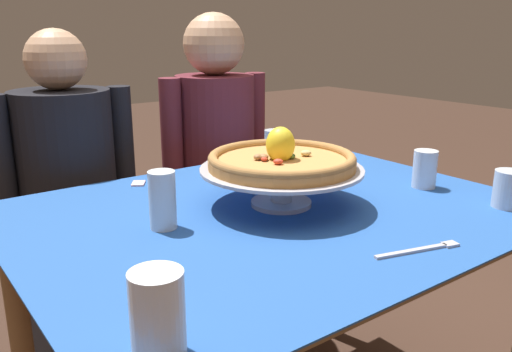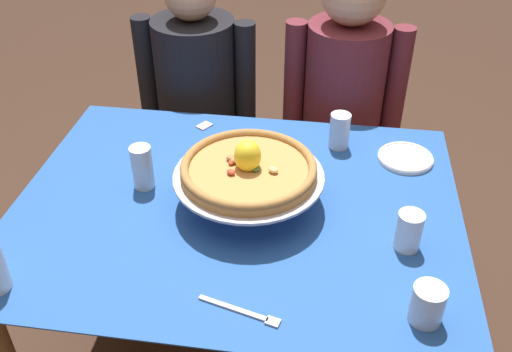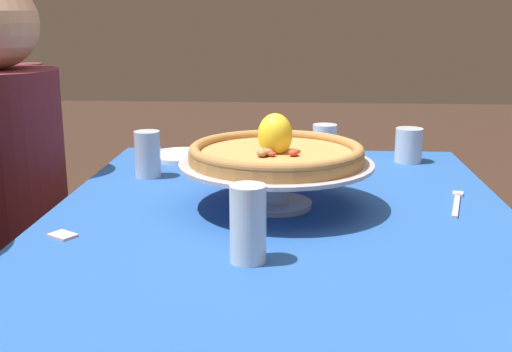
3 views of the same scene
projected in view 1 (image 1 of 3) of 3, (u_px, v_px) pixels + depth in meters
The scene contains 13 objects.
dining_table at pixel (273, 246), 1.37m from camera, with size 1.26×0.99×0.74m.
pizza_stand at pixel (282, 176), 1.35m from camera, with size 0.42×0.42×0.10m.
pizza at pixel (282, 159), 1.34m from camera, with size 0.38×0.38×0.11m.
water_glass_side_right at pixel (425, 171), 1.51m from camera, with size 0.07×0.07×0.11m.
water_glass_front_left at pixel (158, 321), 0.73m from camera, with size 0.08×0.08×0.13m.
water_glass_side_left at pixel (163, 203), 1.20m from camera, with size 0.06×0.06×0.13m.
water_glass_front_right at pixel (508, 191), 1.35m from camera, with size 0.08×0.08×0.10m.
water_glass_back_right at pixel (274, 150), 1.76m from camera, with size 0.07×0.07×0.12m.
side_plate at pixel (330, 156), 1.85m from camera, with size 0.17×0.17×0.02m.
dinner_fork at pixel (422, 249), 1.09m from camera, with size 0.20×0.07×0.01m.
sugar_packet at pixel (138, 183), 1.55m from camera, with size 0.05×0.04×0.01m, color beige.
diner_left at pixel (72, 218), 1.80m from camera, with size 0.47×0.32×1.19m.
diner_right at pixel (217, 182), 2.11m from camera, with size 0.46×0.32×1.24m.
Camera 1 is at (-0.79, -0.99, 1.19)m, focal length 37.10 mm.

